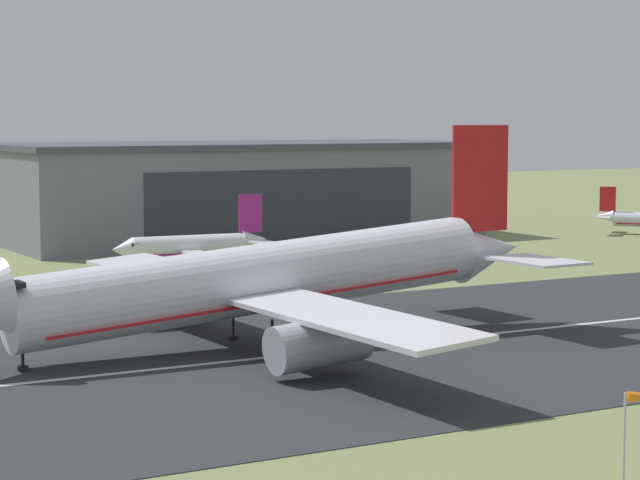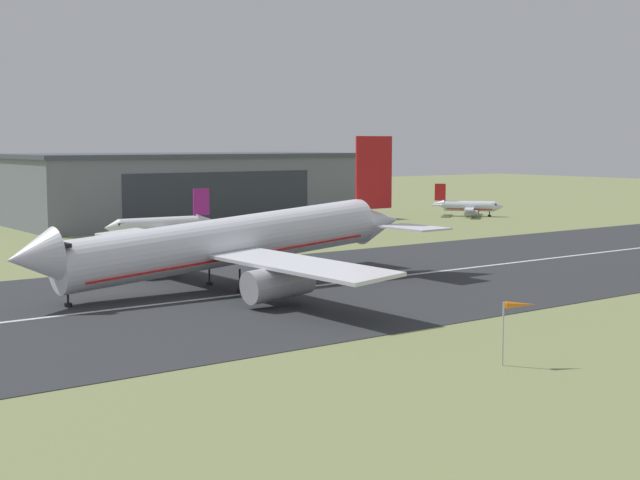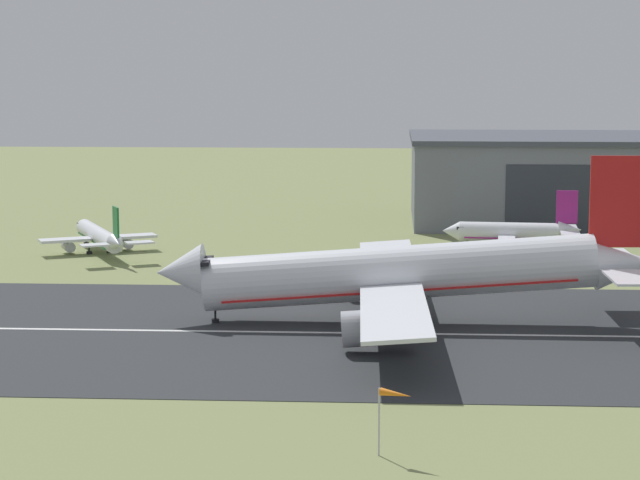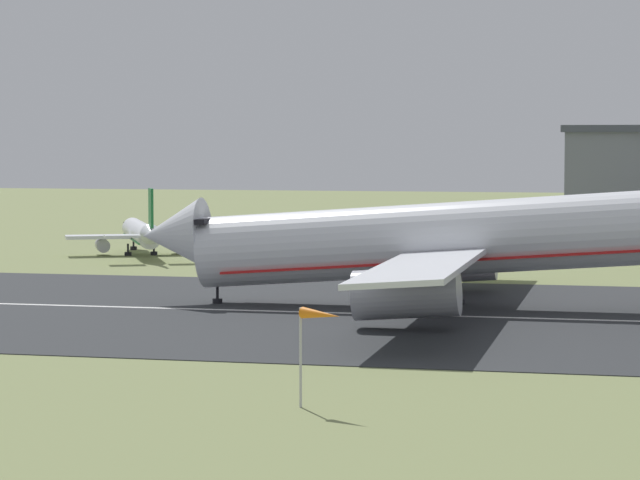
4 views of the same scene
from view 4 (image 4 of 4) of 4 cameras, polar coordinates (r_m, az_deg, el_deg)
name	(u,v)px [view 4 (image 4 of 4)]	position (r m, az deg, el deg)	size (l,w,h in m)	color
airplane_landing	(464,241)	(123.02, 5.46, -0.03)	(56.07, 59.17, 18.84)	silver
airplane_parked_east	(141,234)	(180.54, -6.75, 0.24)	(19.15, 25.80, 8.35)	silver
windsock_pole	(319,319)	(77.18, -0.04, -2.99)	(2.57, 1.76, 5.25)	#B7B7BC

